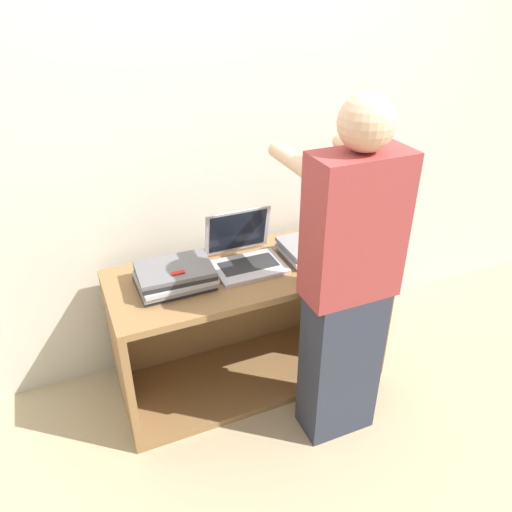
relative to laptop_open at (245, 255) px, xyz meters
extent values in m
plane|color=tan|center=(0.00, -0.34, -0.77)|extent=(12.00, 12.00, 0.00)
cube|color=beige|center=(0.00, 0.34, 0.43)|extent=(8.00, 0.05, 2.40)
cube|color=olive|center=(0.00, -0.05, -0.07)|extent=(1.41, 0.57, 0.04)
cube|color=olive|center=(0.00, -0.05, -0.75)|extent=(1.41, 0.57, 0.04)
cube|color=olive|center=(-0.68, -0.05, -0.41)|extent=(0.04, 0.57, 0.64)
cube|color=olive|center=(0.68, -0.05, -0.41)|extent=(0.04, 0.57, 0.64)
cube|color=olive|center=(0.00, 0.22, -0.41)|extent=(1.33, 0.04, 0.64)
cube|color=#B7B7BC|center=(0.00, -0.05, -0.04)|extent=(0.35, 0.25, 0.02)
cube|color=#28282B|center=(0.00, -0.04, -0.03)|extent=(0.28, 0.14, 0.00)
cube|color=#B7B7BC|center=(0.00, 0.10, 0.09)|extent=(0.35, 0.06, 0.25)
cube|color=black|center=(0.00, 0.10, 0.09)|extent=(0.30, 0.05, 0.22)
cube|color=#232326|center=(-0.38, -0.05, -0.04)|extent=(0.35, 0.26, 0.02)
cube|color=gray|center=(-0.38, -0.06, -0.02)|extent=(0.35, 0.25, 0.02)
cube|color=#B7B7BC|center=(-0.38, -0.06, 0.00)|extent=(0.35, 0.26, 0.02)
cube|color=#232326|center=(-0.38, -0.05, 0.02)|extent=(0.35, 0.26, 0.02)
cube|color=slate|center=(-0.38, -0.05, 0.04)|extent=(0.36, 0.26, 0.02)
cube|color=gray|center=(0.38, -0.05, -0.04)|extent=(0.35, 0.25, 0.02)
cube|color=#B7B7BC|center=(0.37, -0.05, -0.02)|extent=(0.35, 0.25, 0.02)
cube|color=gray|center=(0.38, -0.05, 0.00)|extent=(0.36, 0.26, 0.02)
cube|color=gray|center=(0.37, -0.05, 0.02)|extent=(0.35, 0.25, 0.02)
cube|color=#2D3342|center=(0.26, -0.53, -0.37)|extent=(0.34, 0.20, 0.80)
cube|color=#993838|center=(0.26, -0.53, 0.35)|extent=(0.40, 0.20, 0.63)
sphere|color=#DBAD89|center=(0.26, -0.53, 0.77)|extent=(0.22, 0.22, 0.22)
cylinder|color=#DBAD89|center=(0.10, -0.27, 0.57)|extent=(0.07, 0.32, 0.07)
cylinder|color=#DBAD89|center=(0.42, -0.27, 0.57)|extent=(0.07, 0.32, 0.07)
cube|color=red|center=(-0.38, -0.11, 0.05)|extent=(0.06, 0.02, 0.01)
camera|label=1|loc=(-0.80, -2.02, 1.25)|focal=35.00mm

